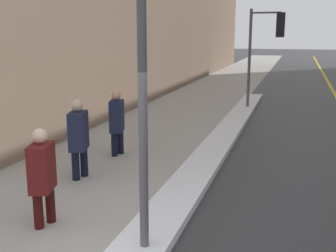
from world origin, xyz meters
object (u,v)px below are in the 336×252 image
object	(u,v)px
traffic_light_near	(268,38)
pedestrian_trailing	(117,120)
lamp_post	(142,34)
pedestrian_in_glasses	(42,173)
pedestrian_with_shoulder_bag	(79,135)

from	to	relation	value
traffic_light_near	pedestrian_trailing	world-z (taller)	traffic_light_near
lamp_post	pedestrian_trailing	world-z (taller)	lamp_post
pedestrian_in_glasses	traffic_light_near	bearing A→B (deg)	151.60
pedestrian_with_shoulder_bag	pedestrian_in_glasses	bearing A→B (deg)	-1.45
lamp_post	pedestrian_trailing	size ratio (longest dim) A/B	3.04
pedestrian_with_shoulder_bag	pedestrian_trailing	size ratio (longest dim) A/B	1.03
pedestrian_in_glasses	pedestrian_with_shoulder_bag	xyz separation A→B (m)	(-0.55, 2.15, 0.05)
traffic_light_near	pedestrian_in_glasses	xyz separation A→B (m)	(-2.51, -11.29, -1.93)
lamp_post	traffic_light_near	size ratio (longest dim) A/B	1.28
pedestrian_in_glasses	lamp_post	bearing A→B (deg)	62.23
pedestrian_in_glasses	pedestrian_trailing	bearing A→B (deg)	171.39
pedestrian_in_glasses	pedestrian_with_shoulder_bag	distance (m)	2.22
lamp_post	traffic_light_near	bearing A→B (deg)	86.55
traffic_light_near	pedestrian_trailing	distance (m)	8.15
traffic_light_near	pedestrian_trailing	size ratio (longest dim) A/B	2.38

